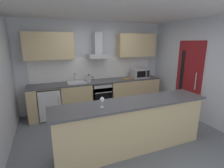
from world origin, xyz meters
TOP-DOWN VIEW (x-y plane):
  - ground at (0.00, 0.00)m, footprint 5.41×4.70m
  - ceiling at (0.00, 0.00)m, footprint 5.41×4.70m
  - wall_back at (0.00, 1.91)m, footprint 5.41×0.12m
  - wall_right at (2.27, 0.00)m, footprint 0.12×4.70m
  - backsplash_tile at (0.00, 1.84)m, footprint 3.75×0.02m
  - counter_back at (0.00, 1.53)m, footprint 3.88×0.60m
  - counter_island at (-0.03, -0.56)m, footprint 2.94×0.64m
  - upper_cabinets at (0.00, 1.68)m, footprint 3.83×0.32m
  - side_door at (2.19, 0.32)m, footprint 0.08×0.85m
  - oven at (0.03, 1.50)m, footprint 0.60×0.62m
  - refrigerator at (-1.41, 1.50)m, footprint 0.58×0.60m
  - microwave at (1.35, 1.48)m, footprint 0.50×0.38m
  - sink at (-0.67, 1.52)m, footprint 0.50×0.40m
  - kettle at (-0.32, 1.47)m, footprint 0.29×0.15m
  - range_hood at (0.03, 1.63)m, footprint 0.62×0.45m
  - wine_glass at (-0.63, -0.61)m, footprint 0.08×0.08m
  - chopping_board at (0.91, 1.48)m, footprint 0.36×0.24m

SIDE VIEW (x-z plane):
  - ground at x=0.00m, z-range -0.02..0.00m
  - refrigerator at x=-1.41m, z-range 0.00..0.85m
  - counter_back at x=0.00m, z-range 0.00..0.90m
  - oven at x=0.03m, z-range 0.06..0.86m
  - counter_island at x=-0.03m, z-range 0.01..0.97m
  - chopping_board at x=0.91m, z-range 0.90..0.92m
  - sink at x=-0.67m, z-range 0.80..1.06m
  - kettle at x=-0.32m, z-range 0.89..1.13m
  - side_door at x=2.19m, z-range 0.00..2.05m
  - microwave at x=1.35m, z-range 0.90..1.20m
  - wine_glass at x=-0.63m, z-range 1.00..1.18m
  - backsplash_tile at x=0.00m, z-range 0.90..1.56m
  - wall_back at x=0.00m, z-range 0.00..2.60m
  - wall_right at x=2.27m, z-range 0.00..2.60m
  - range_hood at x=0.03m, z-range 1.43..2.15m
  - upper_cabinets at x=0.00m, z-range 1.56..2.26m
  - ceiling at x=0.00m, z-range 2.60..2.62m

